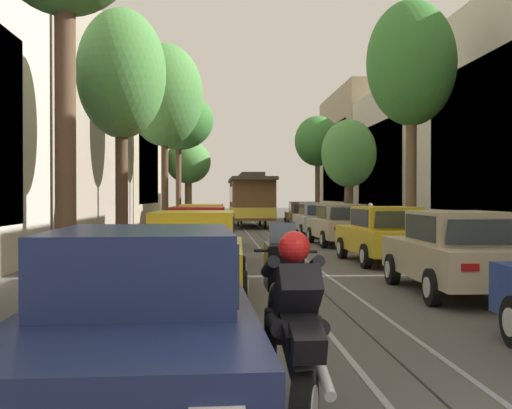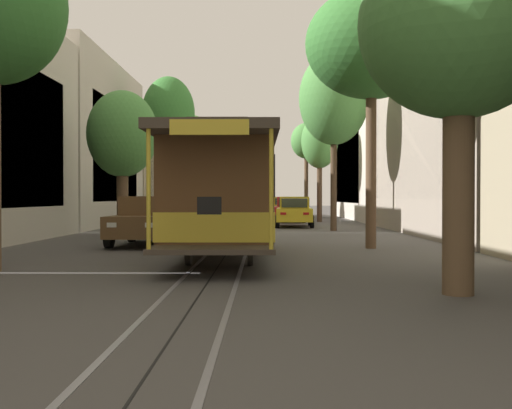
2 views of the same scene
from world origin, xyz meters
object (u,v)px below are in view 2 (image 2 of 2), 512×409
Objects in this scene: parked_car_navy_near_left at (284,206)px; street_tree_kerb_right_mid at (122,135)px; fire_hydrant at (199,211)px; cable_car_trolley at (225,193)px; parked_car_beige_fourth_right at (193,212)px; pedestrian_on_left_pavement at (126,213)px; street_tree_kerb_left_far at (459,27)px; street_sign_post at (201,195)px; parked_car_silver_fifth_right at (178,215)px; street_tree_kerb_right_near at (191,146)px; parked_car_yellow_mid_right at (205,209)px; parked_car_brown_sixth_right at (148,220)px; street_tree_kerb_left_near at (306,142)px; parked_car_yellow_fourth_left at (294,212)px; parked_car_beige_second_right at (214,208)px; street_tree_kerb_left_fourth at (371,45)px; street_tree_kerb_right_second at (168,115)px; parked_car_yellow_second_left at (284,208)px; street_tree_kerb_left_second at (320,143)px; parked_car_blue_near_right at (220,207)px; street_tree_kerb_left_mid at (334,99)px; motorcycle_with_rider at (269,206)px; parked_car_red_mid_left at (289,209)px.

parked_car_navy_near_left is 0.77× the size of street_tree_kerb_right_mid.
cable_car_trolley is at bearing 97.30° from fire_hydrant.
pedestrian_on_left_pavement is at bearing 64.01° from parked_car_beige_fourth_right.
street_tree_kerb_left_far is at bearing 124.23° from cable_car_trolley.
street_sign_post is (8.23, -39.12, -2.51)m from street_tree_kerb_left_far.
parked_car_silver_fifth_right is 0.55× the size of street_tree_kerb_right_near.
parked_car_yellow_mid_right is 6.46m from parked_car_beige_fourth_right.
parked_car_silver_fifth_right is at bearing -91.37° from parked_car_brown_sixth_right.
parked_car_silver_fifth_right is 21.79m from street_tree_kerb_left_near.
parked_car_yellow_fourth_left is at bearing -131.02° from street_tree_kerb_right_mid.
parked_car_beige_second_right is at bearing -78.71° from street_tree_kerb_left_far.
street_tree_kerb_left_far reaches higher than parked_car_yellow_fourth_left.
parked_car_yellow_mid_right is at bearing 102.24° from street_tree_kerb_right_near.
cable_car_trolley is at bearing 95.29° from parked_car_beige_second_right.
parked_car_beige_fourth_right is 0.56× the size of street_tree_kerb_right_near.
parked_car_beige_fourth_right is 0.62× the size of street_tree_kerb_left_near.
street_tree_kerb_left_fourth is 0.94× the size of street_tree_kerb_right_second.
parked_car_yellow_second_left is 6.81m from street_tree_kerb_left_second.
street_tree_kerb_left_fourth is 1.00× the size of street_tree_kerb_right_near.
fire_hydrant is at bearing -86.03° from parked_car_silver_fifth_right.
parked_car_blue_near_right is 13.37m from street_tree_kerb_left_second.
parked_car_silver_fifth_right is at bearing 95.34° from street_tree_kerb_right_near.
parked_car_brown_sixth_right is 0.56× the size of street_tree_kerb_right_near.
parked_car_silver_fifth_right reaches higher than pedestrian_on_left_pavement.
street_tree_kerb_left_far is at bearing 92.09° from parked_car_navy_near_left.
street_tree_kerb_left_mid is 20.22m from street_tree_kerb_right_near.
parked_car_yellow_mid_right is 0.56× the size of street_tree_kerb_right_near.
parked_car_brown_sixth_right is 4.78m from cable_car_trolley.
street_tree_kerb_right_second is at bearing 52.51° from parked_car_yellow_second_left.
motorcycle_with_rider is (1.24, -0.17, 0.06)m from parked_car_navy_near_left.
parked_car_navy_near_left is at bearing -102.33° from parked_car_silver_fifth_right.
parked_car_yellow_fourth_left is at bearing 90.65° from parked_car_yellow_second_left.
street_tree_kerb_left_near is 23.72m from street_tree_kerb_right_mid.
parked_car_navy_near_left is at bearing -90.17° from parked_car_yellow_fourth_left.
parked_car_navy_near_left is 31.58m from street_tree_kerb_left_fourth.
parked_car_blue_near_right is 0.52× the size of street_tree_kerb_right_second.
parked_car_silver_fifth_right is 0.76× the size of street_tree_kerb_right_mid.
street_tree_kerb_left_fourth is 4.10× the size of motorcycle_with_rider.
motorcycle_with_rider is at bearing -84.79° from street_tree_kerb_left_fourth.
parked_car_red_mid_left and parked_car_yellow_mid_right have the same top height.
street_tree_kerb_left_second is at bearing -155.88° from street_tree_kerb_right_second.
street_tree_kerb_left_mid is 0.99× the size of street_tree_kerb_right_second.
parked_car_yellow_second_left is 7.67m from parked_car_yellow_mid_right.
street_tree_kerb_right_near is at bearing -41.73° from street_tree_kerb_left_second.
parked_car_yellow_mid_right is 0.77× the size of street_tree_kerb_right_mid.
street_tree_kerb_right_near is 20.63m from pedestrian_on_left_pavement.
parked_car_yellow_second_left is at bearing -109.66° from street_tree_kerb_right_mid.
parked_car_red_mid_left is (0.08, 11.93, 0.00)m from parked_car_navy_near_left.
street_tree_kerb_right_mid reaches higher than motorcycle_with_rider.
parked_car_yellow_mid_right is at bearing 66.53° from parked_car_navy_near_left.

